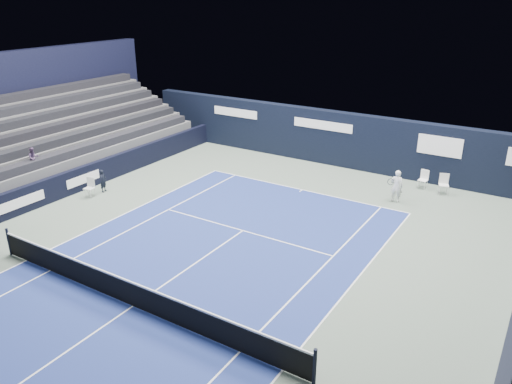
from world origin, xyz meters
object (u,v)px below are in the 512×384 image
folding_chair_back_b (444,182)px  tennis_net (131,293)px  line_judge_chair (90,186)px  folding_chair_back_a (424,176)px  tennis_player (397,186)px

folding_chair_back_b → tennis_net: tennis_net is taller
folding_chair_back_b → line_judge_chair: folding_chair_back_b is taller
folding_chair_back_a → tennis_net: size_ratio=0.07×
line_judge_chair → tennis_player: (12.89, 7.28, 0.25)m
tennis_net → tennis_player: bearing=71.0°
folding_chair_back_a → tennis_net: 16.26m
line_judge_chair → tennis_player: 14.80m
folding_chair_back_a → folding_chair_back_b: size_ratio=0.93×
folding_chair_back_b → line_judge_chair: 17.42m
folding_chair_back_a → tennis_player: tennis_player is taller
line_judge_chair → tennis_net: 10.14m
folding_chair_back_b → folding_chair_back_a: bearing=145.6°
tennis_net → tennis_player: tennis_player is taller
folding_chair_back_a → line_judge_chair: size_ratio=1.00×
folding_chair_back_b → line_judge_chair: size_ratio=1.07×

